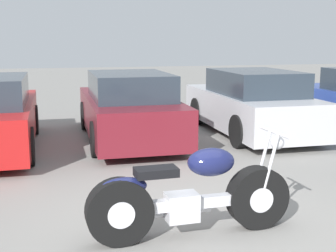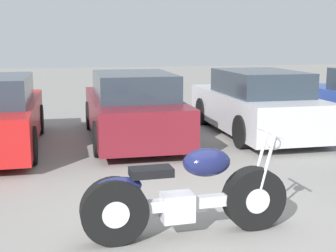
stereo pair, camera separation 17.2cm
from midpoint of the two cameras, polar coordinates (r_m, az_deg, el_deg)
ground_plane at (r=5.50m, az=4.12°, el=-11.72°), size 60.00×60.00×0.00m
motorcycle at (r=5.02m, az=1.73°, el=-8.49°), size 2.26×0.62×1.10m
parked_car_maroon at (r=9.71m, az=-5.32°, el=2.13°), size 1.78×4.28×1.41m
parked_car_silver at (r=10.51m, az=9.61°, el=2.68°), size 1.78×4.28×1.41m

